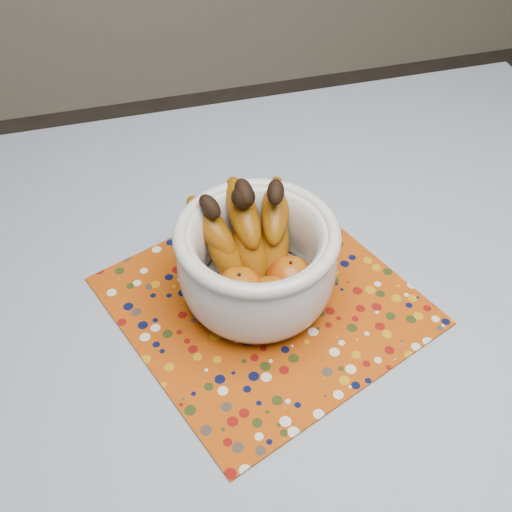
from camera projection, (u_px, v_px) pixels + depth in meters
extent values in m
cube|color=brown|center=(353.00, 338.00, 0.92)|extent=(1.20, 1.20, 0.04)
cylinder|color=brown|center=(49.00, 306.00, 1.45)|extent=(0.06, 0.06, 0.71)
cylinder|color=brown|center=(445.00, 227.00, 1.64)|extent=(0.06, 0.06, 0.71)
cube|color=slate|center=(355.00, 328.00, 0.90)|extent=(1.32, 1.32, 0.01)
cube|color=#9A3B08|center=(264.00, 301.00, 0.93)|extent=(0.53, 0.53, 0.00)
cylinder|color=silver|center=(257.00, 293.00, 0.93)|extent=(0.12, 0.12, 0.01)
cylinder|color=silver|center=(257.00, 288.00, 0.92)|extent=(0.17, 0.17, 0.01)
torus|color=silver|center=(257.00, 234.00, 0.84)|extent=(0.24, 0.24, 0.02)
ellipsoid|color=maroon|center=(240.00, 291.00, 0.86)|extent=(0.07, 0.07, 0.07)
ellipsoid|color=maroon|center=(290.00, 278.00, 0.88)|extent=(0.07, 0.07, 0.06)
ellipsoid|color=maroon|center=(271.00, 300.00, 0.85)|extent=(0.07, 0.07, 0.07)
sphere|color=black|center=(243.00, 197.00, 0.86)|extent=(0.04, 0.04, 0.04)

